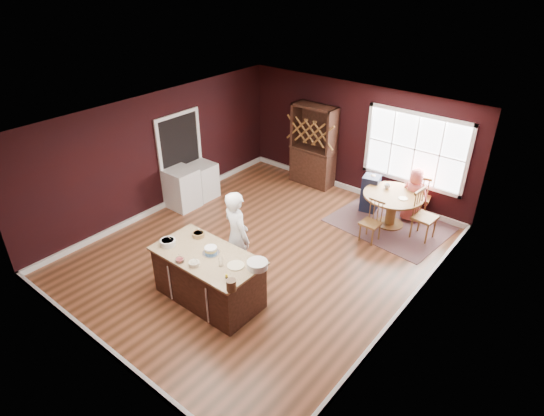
{
  "coord_description": "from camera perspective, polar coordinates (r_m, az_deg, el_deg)",
  "views": [
    {
      "loc": [
        4.9,
        -5.71,
        5.28
      ],
      "look_at": [
        0.21,
        0.08,
        1.05
      ],
      "focal_mm": 30.0,
      "sensor_mm": 36.0,
      "label": 1
    }
  ],
  "objects": [
    {
      "name": "kitchen_island",
      "position": [
        7.88,
        -7.95,
        -8.69
      ],
      "size": [
        1.89,
        0.99,
        0.92
      ],
      "color": "black",
      "rests_on": "ground"
    },
    {
      "name": "window",
      "position": [
        10.49,
        17.54,
        7.04
      ],
      "size": [
        2.36,
        0.1,
        1.66
      ],
      "primitive_type": null,
      "color": "white",
      "rests_on": "room_shell"
    },
    {
      "name": "toddler",
      "position": [
        10.57,
        12.25,
        3.84
      ],
      "size": [
        0.18,
        0.14,
        0.26
      ],
      "primitive_type": null,
      "color": "#8CA5BF",
      "rests_on": "high_chair"
    },
    {
      "name": "dining_table",
      "position": [
        10.14,
        14.86,
        0.57
      ],
      "size": [
        1.28,
        1.28,
        0.75
      ],
      "color": "brown",
      "rests_on": "ground"
    },
    {
      "name": "baker",
      "position": [
        8.06,
        -4.42,
        -3.6
      ],
      "size": [
        0.74,
        0.6,
        1.77
      ],
      "primitive_type": "imported",
      "rotation": [
        0.0,
        0.0,
        2.84
      ],
      "color": "white",
      "rests_on": "ground"
    },
    {
      "name": "white_tub",
      "position": [
        7.2,
        -1.85,
        -7.13
      ],
      "size": [
        0.34,
        0.34,
        0.12
      ],
      "primitive_type": "cylinder",
      "color": "white",
      "rests_on": "kitchen_island"
    },
    {
      "name": "hutch",
      "position": [
        11.52,
        5.21,
        7.79
      ],
      "size": [
        1.13,
        0.47,
        2.06
      ],
      "primitive_type": "cube",
      "color": "black",
      "rests_on": "ground"
    },
    {
      "name": "stoneware_crock",
      "position": [
        6.77,
        -5.14,
        -9.63
      ],
      "size": [
        0.15,
        0.15,
        0.18
      ],
      "primitive_type": "cylinder",
      "color": "#522D1C",
      "rests_on": "kitchen_island"
    },
    {
      "name": "layer_cake",
      "position": [
        7.58,
        -7.69,
        -5.29
      ],
      "size": [
        0.29,
        0.29,
        0.12
      ],
      "primitive_type": null,
      "color": "white",
      "rests_on": "kitchen_island"
    },
    {
      "name": "rug",
      "position": [
        10.39,
        14.49,
        -1.98
      ],
      "size": [
        2.57,
        2.08,
        0.01
      ],
      "primitive_type": "cube",
      "rotation": [
        0.0,
        0.0,
        -0.1
      ],
      "color": "brown",
      "rests_on": "ground"
    },
    {
      "name": "bowl_olive",
      "position": [
        7.37,
        -9.74,
        -6.9
      ],
      "size": [
        0.18,
        0.18,
        0.07
      ],
      "primitive_type": "cylinder",
      "color": "beige",
      "rests_on": "kitchen_island"
    },
    {
      "name": "toy_figurine",
      "position": [
        7.03,
        -5.73,
        -8.51
      ],
      "size": [
        0.04,
        0.04,
        0.07
      ],
      "primitive_type": null,
      "color": "yellow",
      "rests_on": "kitchen_island"
    },
    {
      "name": "chair_north",
      "position": [
        10.66,
        18.1,
        1.58
      ],
      "size": [
        0.53,
        0.51,
        1.07
      ],
      "primitive_type": null,
      "rotation": [
        0.0,
        0.0,
        3.35
      ],
      "color": "brown",
      "rests_on": "ground"
    },
    {
      "name": "room_shell",
      "position": [
        8.49,
        -1.44,
        1.98
      ],
      "size": [
        7.0,
        7.0,
        7.0
      ],
      "color": "brown",
      "rests_on": "ground"
    },
    {
      "name": "drinking_glass",
      "position": [
        7.27,
        -6.44,
        -6.75
      ],
      "size": [
        0.08,
        0.08,
        0.15
      ],
      "primitive_type": "cylinder",
      "color": "silver",
      "rests_on": "kitchen_island"
    },
    {
      "name": "chair_east",
      "position": [
        9.86,
        18.67,
        -0.88
      ],
      "size": [
        0.47,
        0.49,
        1.08
      ],
      "primitive_type": null,
      "rotation": [
        0.0,
        0.0,
        1.49
      ],
      "color": "brown",
      "rests_on": "ground"
    },
    {
      "name": "doorway",
      "position": [
        10.95,
        -11.35,
        6.09
      ],
      "size": [
        0.08,
        1.26,
        2.13
      ],
      "primitive_type": null,
      "color": "white",
      "rests_on": "room_shell"
    },
    {
      "name": "table_plate",
      "position": [
        9.91,
        16.11,
        1.16
      ],
      "size": [
        0.19,
        0.19,
        0.01
      ],
      "primitive_type": "cylinder",
      "color": "beige",
      "rests_on": "dining_table"
    },
    {
      "name": "washer",
      "position": [
        10.76,
        -11.19,
        2.42
      ],
      "size": [
        0.65,
        0.63,
        0.94
      ],
      "primitive_type": "cube",
      "color": "white",
      "rests_on": "ground"
    },
    {
      "name": "dinner_plate",
      "position": [
        7.29,
        -4.57,
        -7.2
      ],
      "size": [
        0.28,
        0.28,
        0.02
      ],
      "primitive_type": "cylinder",
      "color": "white",
      "rests_on": "kitchen_island"
    },
    {
      "name": "bowl_yellow",
      "position": [
        8.05,
        -9.22,
        -3.3
      ],
      "size": [
        0.21,
        0.21,
        0.08
      ],
      "primitive_type": "cylinder",
      "color": "olive",
      "rests_on": "kitchen_island"
    },
    {
      "name": "dryer",
      "position": [
        11.15,
        -8.71,
        3.42
      ],
      "size": [
        0.59,
        0.58,
        0.86
      ],
      "primitive_type": "cube",
      "color": "silver",
      "rests_on": "ground"
    },
    {
      "name": "bowl_pink",
      "position": [
        7.49,
        -11.5,
        -6.44
      ],
      "size": [
        0.15,
        0.15,
        0.06
      ],
      "primitive_type": "cylinder",
      "color": "white",
      "rests_on": "kitchen_island"
    },
    {
      "name": "seated_woman",
      "position": [
        10.43,
        17.39,
        1.59
      ],
      "size": [
        0.66,
        0.47,
        1.25
      ],
      "primitive_type": "imported",
      "rotation": [
        0.0,
        0.0,
        3.27
      ],
      "color": "#CD5655",
      "rests_on": "ground"
    },
    {
      "name": "high_chair",
      "position": [
        10.65,
        12.21,
        1.89
      ],
      "size": [
        0.44,
        0.44,
        0.9
      ],
      "primitive_type": null,
      "rotation": [
        0.0,
        0.0,
        0.23
      ],
      "color": "#1C2245",
      "rests_on": "ground"
    },
    {
      "name": "table_cup",
      "position": [
        10.24,
        14.26,
        2.66
      ],
      "size": [
        0.16,
        0.16,
        0.1
      ],
      "primitive_type": "imported",
      "rotation": [
        0.0,
        0.0,
        0.25
      ],
      "color": "silver",
      "rests_on": "dining_table"
    },
    {
      "name": "chair_south",
      "position": [
        9.51,
        12.31,
        -1.67
      ],
      "size": [
        0.39,
        0.37,
        0.91
      ],
      "primitive_type": null,
      "rotation": [
        0.0,
        0.0,
        -0.03
      ],
      "color": "olive",
      "rests_on": "ground"
    },
    {
      "name": "bowl_blue",
      "position": [
        7.92,
        -12.93,
        -4.23
      ],
      "size": [
        0.26,
        0.26,
        0.1
      ],
      "primitive_type": "cylinder",
      "color": "beige",
      "rests_on": "kitchen_island"
    }
  ]
}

